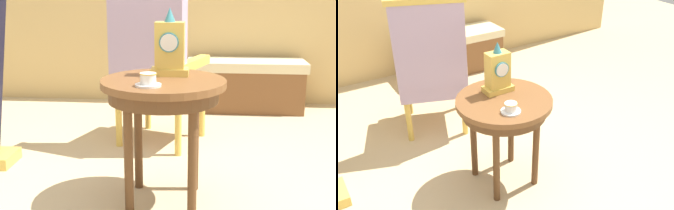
% 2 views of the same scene
% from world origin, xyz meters
% --- Properties ---
extents(ground_plane, '(10.00, 10.00, 0.00)m').
position_xyz_m(ground_plane, '(0.00, 0.00, 0.00)').
color(ground_plane, tan).
extents(side_table, '(0.61, 0.61, 0.64)m').
position_xyz_m(side_table, '(0.03, 0.10, 0.55)').
color(side_table, brown).
rests_on(side_table, ground).
extents(teacup_left, '(0.12, 0.12, 0.06)m').
position_xyz_m(teacup_left, '(-0.03, -0.06, 0.66)').
color(teacup_left, white).
rests_on(teacup_left, side_table).
extents(mantel_clock, '(0.19, 0.11, 0.34)m').
position_xyz_m(mantel_clock, '(0.05, 0.21, 0.77)').
color(mantel_clock, gold).
rests_on(mantel_clock, side_table).
extents(armchair, '(0.68, 0.68, 1.14)m').
position_xyz_m(armchair, '(-0.12, 0.94, 0.59)').
color(armchair, '#B299B7').
rests_on(armchair, ground).
extents(window_bench, '(1.01, 0.40, 0.44)m').
position_xyz_m(window_bench, '(0.56, 1.95, 0.22)').
color(window_bench, beige).
rests_on(window_bench, ground).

